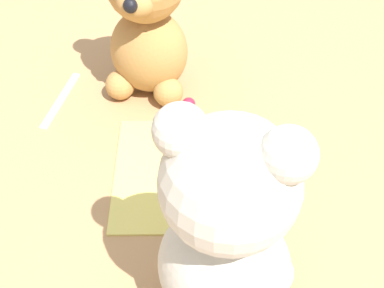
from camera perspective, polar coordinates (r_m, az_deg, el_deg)
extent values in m
plane|color=tan|center=(0.74, 0.00, -3.10)|extent=(4.00, 4.00, 0.00)
cube|color=#E0D166|center=(0.74, 0.00, -2.94)|extent=(0.21, 0.21, 0.01)
ellipsoid|color=beige|center=(0.56, 3.84, -12.99)|extent=(0.17, 0.16, 0.16)
sphere|color=beige|center=(0.46, 4.59, -4.24)|extent=(0.13, 0.13, 0.13)
ellipsoid|color=beige|center=(0.50, 6.00, -0.79)|extent=(0.07, 0.07, 0.05)
sphere|color=black|center=(0.51, 6.66, 1.48)|extent=(0.02, 0.02, 0.02)
sphere|color=beige|center=(0.42, 10.79, -1.12)|extent=(0.05, 0.05, 0.05)
sphere|color=beige|center=(0.43, -0.70, 1.45)|extent=(0.05, 0.05, 0.05)
sphere|color=beige|center=(0.62, 8.74, -13.40)|extent=(0.05, 0.05, 0.05)
sphere|color=beige|center=(0.63, 0.70, -11.42)|extent=(0.05, 0.05, 0.05)
ellipsoid|color=#B78447|center=(0.85, -4.32, 9.88)|extent=(0.14, 0.13, 0.14)
ellipsoid|color=#B78447|center=(0.76, -5.73, 14.79)|extent=(0.06, 0.06, 0.04)
sphere|color=black|center=(0.74, -6.25, 14.46)|extent=(0.02, 0.02, 0.02)
sphere|color=#B78447|center=(0.86, -7.41, 6.25)|extent=(0.05, 0.05, 0.05)
sphere|color=#B78447|center=(0.84, -2.27, 5.56)|extent=(0.05, 0.05, 0.05)
cylinder|color=#993333|center=(0.73, 4.25, -2.32)|extent=(0.06, 0.06, 0.03)
sphere|color=brown|center=(0.72, 4.31, -1.50)|extent=(0.05, 0.05, 0.05)
cylinder|color=white|center=(0.70, 4.41, -0.11)|extent=(0.03, 0.03, 0.00)
sphere|color=red|center=(0.69, 4.45, 0.39)|extent=(0.02, 0.02, 0.02)
cylinder|color=#993333|center=(0.78, 0.19, 1.72)|extent=(0.05, 0.05, 0.03)
sphere|color=brown|center=(0.77, 0.19, 2.63)|extent=(0.04, 0.04, 0.04)
cylinder|color=white|center=(0.75, 0.19, 3.78)|extent=(0.02, 0.02, 0.00)
sphere|color=red|center=(0.75, 0.20, 4.27)|extent=(0.02, 0.02, 0.02)
cube|color=silver|center=(0.88, -13.57, 4.67)|extent=(0.04, 0.14, 0.01)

